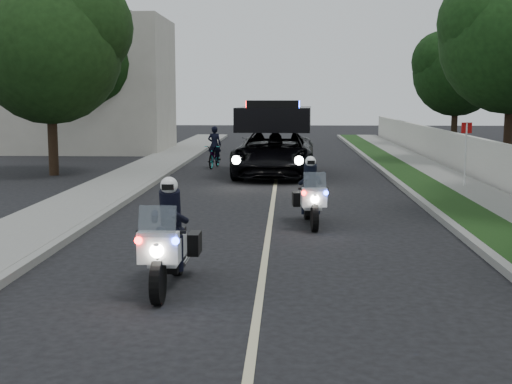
% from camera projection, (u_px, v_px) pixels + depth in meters
% --- Properties ---
extents(ground, '(120.00, 120.00, 0.00)m').
position_uv_depth(ground, '(262.00, 281.00, 11.20)').
color(ground, black).
rests_on(ground, ground).
extents(curb_right, '(0.20, 60.00, 0.15)m').
position_uv_depth(curb_right, '(410.00, 193.00, 20.90)').
color(curb_right, gray).
rests_on(curb_right, ground).
extents(grass_verge, '(1.20, 60.00, 0.16)m').
position_uv_depth(grass_verge, '(434.00, 193.00, 20.87)').
color(grass_verge, '#193814').
rests_on(grass_verge, ground).
extents(sidewalk_right, '(1.40, 60.00, 0.16)m').
position_uv_depth(sidewalk_right, '(478.00, 193.00, 20.81)').
color(sidewalk_right, gray).
rests_on(sidewalk_right, ground).
extents(curb_left, '(0.20, 60.00, 0.15)m').
position_uv_depth(curb_left, '(140.00, 191.00, 21.27)').
color(curb_left, gray).
rests_on(curb_left, ground).
extents(sidewalk_left, '(2.00, 60.00, 0.16)m').
position_uv_depth(sidewalk_left, '(105.00, 191.00, 21.32)').
color(sidewalk_left, gray).
rests_on(sidewalk_left, ground).
extents(building_far, '(8.00, 6.00, 7.00)m').
position_uv_depth(building_far, '(92.00, 86.00, 36.90)').
color(building_far, '#A8A396').
rests_on(building_far, ground).
extents(lane_marking, '(0.12, 50.00, 0.01)m').
position_uv_depth(lane_marking, '(274.00, 194.00, 21.10)').
color(lane_marking, '#BFB78C').
rests_on(lane_marking, ground).
extents(police_moto_left, '(0.73, 2.04, 1.73)m').
position_uv_depth(police_moto_left, '(169.00, 288.00, 10.81)').
color(police_moto_left, silver).
rests_on(police_moto_left, ground).
extents(police_moto_right, '(0.79, 1.92, 1.59)m').
position_uv_depth(police_moto_right, '(310.00, 225.00, 16.08)').
color(police_moto_right, silver).
rests_on(police_moto_right, ground).
extents(police_suv, '(3.10, 6.29, 3.00)m').
position_uv_depth(police_suv, '(274.00, 176.00, 26.05)').
color(police_suv, black).
rests_on(police_suv, ground).
extents(bicycle, '(0.82, 1.85, 0.94)m').
position_uv_depth(bicycle, '(215.00, 168.00, 28.85)').
color(bicycle, black).
rests_on(bicycle, ground).
extents(cyclist, '(0.59, 0.42, 1.53)m').
position_uv_depth(cyclist, '(215.00, 168.00, 28.85)').
color(cyclist, black).
rests_on(cyclist, ground).
extents(sign_post, '(0.39, 0.39, 2.21)m').
position_uv_depth(sign_post, '(464.00, 190.00, 22.01)').
color(sign_post, '#B6200D').
rests_on(sign_post, ground).
extents(tree_right_d, '(7.68, 7.68, 10.12)m').
position_uv_depth(tree_right_d, '(506.00, 166.00, 29.71)').
color(tree_right_d, '#1A3F15').
rests_on(tree_right_d, ground).
extents(tree_right_e, '(5.67, 5.67, 8.30)m').
position_uv_depth(tree_right_e, '(453.00, 147.00, 40.50)').
color(tree_right_e, black).
rests_on(tree_right_e, ground).
extents(tree_left_near, '(6.75, 6.75, 8.85)m').
position_uv_depth(tree_left_near, '(54.00, 175.00, 26.18)').
color(tree_left_near, '#173511').
rests_on(tree_left_near, ground).
extents(tree_left_far, '(6.57, 6.57, 8.71)m').
position_uv_depth(tree_left_far, '(102.00, 153.00, 36.09)').
color(tree_left_far, black).
rests_on(tree_left_far, ground).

